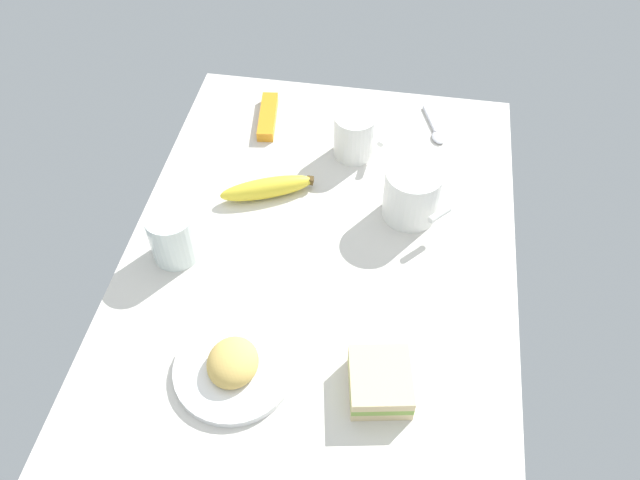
# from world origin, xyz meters

# --- Properties ---
(tabletop) EXTENTS (0.90, 0.64, 0.02)m
(tabletop) POSITION_xyz_m (0.00, 0.00, 0.01)
(tabletop) COLOR beige
(tabletop) RESTS_ON ground
(plate_of_food) EXTENTS (0.17, 0.17, 0.05)m
(plate_of_food) POSITION_xyz_m (-0.24, 0.09, 0.03)
(plate_of_food) COLOR white
(plate_of_food) RESTS_ON tabletop
(coffee_mug_black) EXTENTS (0.11, 0.11, 0.10)m
(coffee_mug_black) POSITION_xyz_m (0.11, -0.14, 0.07)
(coffee_mug_black) COLOR white
(coffee_mug_black) RESTS_ON tabletop
(coffee_mug_milky) EXTENTS (0.08, 0.10, 0.09)m
(coffee_mug_milky) POSITION_xyz_m (0.25, -0.02, 0.06)
(coffee_mug_milky) COLOR white
(coffee_mug_milky) RESTS_ON tabletop
(sandwich_main) EXTENTS (0.11, 0.10, 0.04)m
(sandwich_main) POSITION_xyz_m (-0.23, -0.12, 0.04)
(sandwich_main) COLOR beige
(sandwich_main) RESTS_ON tabletop
(glass_of_milk) EXTENTS (0.08, 0.08, 0.09)m
(glass_of_milk) POSITION_xyz_m (-0.04, 0.23, 0.06)
(glass_of_milk) COLOR silver
(glass_of_milk) RESTS_ON tabletop
(banana) EXTENTS (0.10, 0.17, 0.04)m
(banana) POSITION_xyz_m (0.11, 0.11, 0.04)
(banana) COLOR yellow
(banana) RESTS_ON tabletop
(spoon) EXTENTS (0.11, 0.05, 0.01)m
(spoon) POSITION_xyz_m (0.33, -0.17, 0.02)
(spoon) COLOR silver
(spoon) RESTS_ON tabletop
(snack_bar) EXTENTS (0.13, 0.05, 0.02)m
(snack_bar) POSITION_xyz_m (0.32, 0.16, 0.03)
(snack_bar) COLOR orange
(snack_bar) RESTS_ON tabletop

